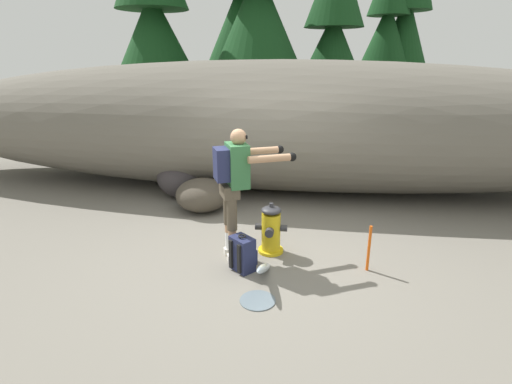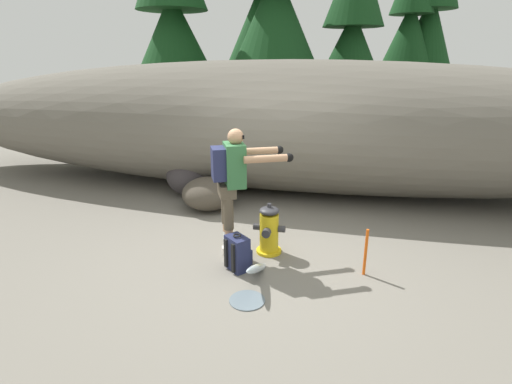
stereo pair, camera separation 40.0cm
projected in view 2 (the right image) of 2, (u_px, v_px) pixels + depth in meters
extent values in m
cube|color=slate|center=(256.00, 253.00, 5.43)|extent=(56.00, 56.00, 0.04)
ellipsoid|color=#666056|center=(291.00, 126.00, 7.81)|extent=(16.41, 3.20, 2.51)
cylinder|color=gold|center=(269.00, 251.00, 5.42)|extent=(0.34, 0.34, 0.04)
cylinder|color=gold|center=(269.00, 232.00, 5.33)|extent=(0.25, 0.25, 0.52)
ellipsoid|color=#333338|center=(269.00, 211.00, 5.23)|extent=(0.27, 0.27, 0.10)
cylinder|color=#333338|center=(269.00, 205.00, 5.20)|extent=(0.06, 0.06, 0.05)
cylinder|color=#333338|center=(257.00, 227.00, 5.35)|extent=(0.09, 0.09, 0.09)
cylinder|color=#333338|center=(282.00, 229.00, 5.27)|extent=(0.09, 0.09, 0.09)
cylinder|color=#333338|center=(266.00, 233.00, 5.15)|extent=(0.11, 0.09, 0.11)
ellipsoid|color=silver|center=(258.00, 268.00, 4.75)|extent=(0.10, 1.05, 0.56)
cylinder|color=slate|center=(247.00, 300.00, 4.33)|extent=(0.39, 0.39, 0.01)
cube|color=beige|center=(232.00, 249.00, 5.40)|extent=(0.28, 0.20, 0.09)
cylinder|color=white|center=(227.00, 239.00, 5.33)|extent=(0.10, 0.10, 0.24)
cylinder|color=tan|center=(227.00, 227.00, 5.28)|extent=(0.10, 0.10, 0.11)
cylinder|color=brown|center=(226.00, 207.00, 5.19)|extent=(0.13, 0.13, 0.44)
cube|color=beige|center=(234.00, 256.00, 5.21)|extent=(0.28, 0.20, 0.09)
cylinder|color=white|center=(229.00, 245.00, 5.15)|extent=(0.10, 0.10, 0.24)
cylinder|color=tan|center=(229.00, 233.00, 5.09)|extent=(0.10, 0.10, 0.11)
cylinder|color=brown|center=(228.00, 213.00, 5.00)|extent=(0.13, 0.13, 0.44)
cube|color=brown|center=(227.00, 190.00, 5.01)|extent=(0.32, 0.38, 0.16)
cube|color=#336B3D|center=(234.00, 165.00, 4.93)|extent=(0.37, 0.43, 0.54)
cube|color=#23284C|center=(218.00, 164.00, 4.88)|extent=(0.27, 0.32, 0.40)
sphere|color=tan|center=(236.00, 137.00, 4.82)|extent=(0.20, 0.20, 0.20)
cube|color=black|center=(242.00, 136.00, 4.83)|extent=(0.08, 0.14, 0.04)
cylinder|color=tan|center=(259.00, 151.00, 5.17)|extent=(0.56, 0.33, 0.09)
sphere|color=black|center=(279.00, 150.00, 5.23)|extent=(0.11, 0.11, 0.11)
cylinder|color=tan|center=(268.00, 159.00, 4.76)|extent=(0.56, 0.33, 0.09)
sphere|color=black|center=(289.00, 158.00, 4.82)|extent=(0.11, 0.11, 0.11)
cube|color=#23284C|center=(237.00, 253.00, 4.92)|extent=(0.36, 0.35, 0.44)
cube|color=#23284C|center=(246.00, 255.00, 5.01)|extent=(0.20, 0.18, 0.20)
torus|color=black|center=(237.00, 236.00, 4.84)|extent=(0.10, 0.10, 0.02)
cube|color=black|center=(226.00, 253.00, 4.92)|extent=(0.06, 0.06, 0.37)
cube|color=black|center=(233.00, 258.00, 4.79)|extent=(0.06, 0.06, 0.37)
ellipsoid|color=#373234|center=(191.00, 175.00, 7.61)|extent=(1.18, 1.18, 0.76)
ellipsoid|color=#463F35|center=(208.00, 194.00, 6.89)|extent=(1.04, 1.01, 0.57)
cylinder|color=#47331E|center=(179.00, 126.00, 11.68)|extent=(0.36, 0.36, 1.23)
cone|color=#143D19|center=(175.00, 50.00, 11.00)|extent=(2.99, 2.99, 3.03)
cylinder|color=#47331E|center=(263.00, 109.00, 13.48)|extent=(0.34, 0.34, 1.79)
cone|color=#143D19|center=(263.00, 31.00, 12.69)|extent=(2.83, 2.83, 3.12)
cylinder|color=#47331E|center=(274.00, 124.00, 10.98)|extent=(0.35, 0.35, 1.56)
cone|color=#143D19|center=(275.00, 33.00, 10.23)|extent=(2.95, 2.95, 3.15)
cylinder|color=#47331E|center=(345.00, 130.00, 11.37)|extent=(0.30, 0.30, 1.13)
cone|color=#143D19|center=(350.00, 62.00, 10.77)|extent=(2.48, 2.48, 2.62)
cylinder|color=#47331E|center=(400.00, 115.00, 12.20)|extent=(0.23, 0.23, 1.72)
cone|color=#143D19|center=(408.00, 44.00, 11.55)|extent=(1.91, 1.91, 2.38)
cylinder|color=#47331E|center=(416.00, 122.00, 12.50)|extent=(0.27, 0.27, 1.23)
cone|color=#143D19|center=(426.00, 48.00, 11.80)|extent=(2.24, 2.24, 3.17)
cylinder|color=#E55914|center=(366.00, 252.00, 4.77)|extent=(0.04, 0.04, 0.60)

